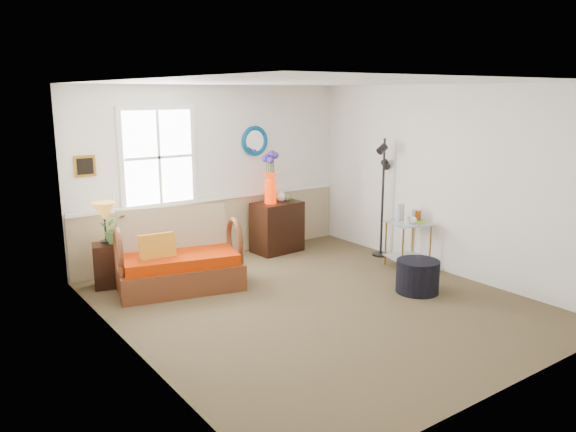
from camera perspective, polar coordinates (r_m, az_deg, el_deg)
floor at (r=6.86m, az=2.99°, el=-8.87°), size 4.50×5.00×0.01m
ceiling at (r=6.39m, az=3.25°, el=13.41°), size 4.50×5.00×0.01m
walls at (r=6.50m, az=3.11°, el=1.87°), size 4.51×5.01×2.60m
wainscot at (r=8.71m, az=-7.21°, el=-1.21°), size 4.46×0.02×0.90m
chair_rail at (r=8.60m, az=-7.26°, el=1.82°), size 4.46×0.04×0.06m
window at (r=8.12m, az=-13.01°, el=5.83°), size 1.14×0.06×1.44m
picture at (r=7.80m, az=-19.96°, el=4.78°), size 0.28×0.03×0.28m
mirror at (r=8.85m, az=-3.42°, el=7.62°), size 0.47×0.07×0.47m
loveseat at (r=7.35m, az=-11.05°, el=-3.46°), size 1.71×1.22×1.01m
throw_pillow at (r=7.20m, az=-13.09°, el=-3.50°), size 0.45×0.15×0.44m
lamp_stand at (r=7.69m, az=-17.96°, el=-4.81°), size 0.40×0.40×0.58m
table_lamp at (r=7.58m, az=-18.10°, el=-0.70°), size 0.31×0.31×0.54m
potted_plant at (r=7.60m, az=-17.20°, el=-1.52°), size 0.47×0.49×0.31m
cabinet at (r=8.91m, az=-1.11°, el=-1.13°), size 0.78×0.53×0.80m
flower_vase at (r=8.66m, az=-1.80°, el=3.86°), size 0.25×0.25×0.79m
side_table at (r=8.28m, az=12.06°, el=-2.88°), size 0.66×0.66×0.68m
tabletop_items at (r=8.23m, az=12.31°, el=0.37°), size 0.45×0.45×0.26m
floor_lamp at (r=8.70m, az=9.59°, el=1.81°), size 0.28×0.28×1.82m
ottoman at (r=7.34m, az=13.03°, el=-5.99°), size 0.69×0.69×0.42m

